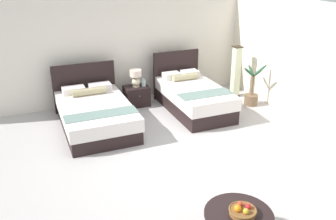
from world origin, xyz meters
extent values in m
cube|color=#B4AFAE|center=(0.00, 0.00, -0.01)|extent=(9.73, 10.30, 0.02)
cube|color=silver|center=(0.00, 3.35, 1.26)|extent=(9.73, 0.12, 2.52)
cube|color=#F0E5CE|center=(3.06, 0.40, 1.26)|extent=(0.12, 5.90, 2.52)
cube|color=black|center=(-1.14, 1.90, 0.14)|extent=(1.36, 2.16, 0.27)
cube|color=silver|center=(-1.14, 1.90, 0.41)|extent=(1.40, 2.20, 0.26)
cube|color=black|center=(-1.12, 3.00, 0.55)|extent=(1.41, 0.08, 1.10)
cube|color=white|center=(-1.42, 2.72, 0.61)|extent=(0.48, 0.31, 0.14)
cube|color=silver|center=(-0.84, 2.71, 0.61)|extent=(0.48, 0.31, 0.14)
cylinder|color=tan|center=(-1.13, 2.47, 0.61)|extent=(0.73, 0.16, 0.15)
cube|color=slate|center=(-1.14, 1.33, 0.55)|extent=(1.39, 0.40, 0.01)
cube|color=black|center=(1.14, 1.90, 0.16)|extent=(1.13, 2.06, 0.32)
cube|color=silver|center=(1.14, 1.90, 0.46)|extent=(1.17, 2.10, 0.28)
cube|color=black|center=(1.15, 2.96, 0.59)|extent=(1.19, 0.07, 1.18)
cube|color=white|center=(0.90, 2.67, 0.67)|extent=(0.40, 0.30, 0.14)
cube|color=silver|center=(1.39, 2.66, 0.67)|extent=(0.40, 0.30, 0.14)
cylinder|color=tan|center=(1.14, 2.43, 0.67)|extent=(0.61, 0.16, 0.15)
cube|color=slate|center=(1.13, 1.39, 0.60)|extent=(1.17, 0.44, 0.01)
cube|color=black|center=(0.04, 2.79, 0.23)|extent=(0.57, 0.44, 0.47)
sphere|color=tan|center=(0.04, 2.55, 0.30)|extent=(0.02, 0.02, 0.02)
cylinder|color=beige|center=(0.04, 2.81, 0.48)|extent=(0.17, 0.17, 0.02)
ellipsoid|color=beige|center=(0.04, 2.81, 0.58)|extent=(0.21, 0.21, 0.19)
cylinder|color=#99844C|center=(0.04, 2.81, 0.70)|extent=(0.02, 0.02, 0.04)
cylinder|color=beige|center=(0.04, 2.81, 0.80)|extent=(0.28, 0.28, 0.16)
cylinder|color=#B1C4C9|center=(0.21, 2.75, 0.56)|extent=(0.10, 0.10, 0.18)
torus|color=#B1C4C9|center=(0.21, 2.75, 0.65)|extent=(0.09, 0.09, 0.01)
cylinder|color=black|center=(-0.30, -2.07, 0.45)|extent=(0.83, 0.83, 0.04)
cylinder|color=brown|center=(-0.27, -2.10, 0.50)|extent=(0.31, 0.31, 0.07)
torus|color=brown|center=(-0.27, -2.10, 0.54)|extent=(0.33, 0.33, 0.02)
sphere|color=orange|center=(-0.34, -2.10, 0.57)|extent=(0.09, 0.09, 0.09)
sphere|color=gold|center=(-0.28, -2.17, 0.57)|extent=(0.07, 0.07, 0.07)
sphere|color=red|center=(-0.20, -2.11, 0.56)|extent=(0.07, 0.07, 0.07)
sphere|color=#C13923|center=(-0.27, -2.03, 0.56)|extent=(0.07, 0.07, 0.07)
cube|color=#362A1C|center=(2.54, 2.39, 0.01)|extent=(0.21, 0.21, 0.03)
cube|color=#E6EDC2|center=(2.54, 2.39, 0.65)|extent=(0.17, 0.17, 1.23)
cube|color=#362A1C|center=(2.54, 2.39, 1.28)|extent=(0.21, 0.21, 0.02)
cylinder|color=brown|center=(2.58, 1.72, 0.13)|extent=(0.32, 0.32, 0.25)
cylinder|color=brown|center=(2.58, 1.72, 0.49)|extent=(0.04, 0.04, 0.47)
ellipsoid|color=#275036|center=(2.74, 1.70, 0.85)|extent=(0.35, 0.12, 0.30)
ellipsoid|color=#275036|center=(2.60, 1.85, 0.82)|extent=(0.09, 0.30, 0.25)
ellipsoid|color=#275036|center=(2.45, 1.72, 0.83)|extent=(0.31, 0.07, 0.27)
ellipsoid|color=#275036|center=(2.60, 1.58, 0.84)|extent=(0.09, 0.31, 0.29)
camera|label=1|loc=(-2.46, -4.96, 3.30)|focal=38.79mm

